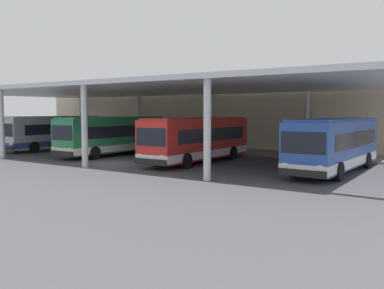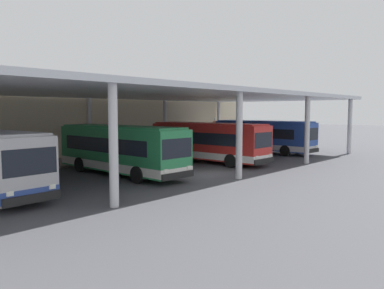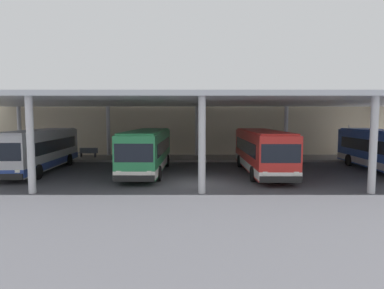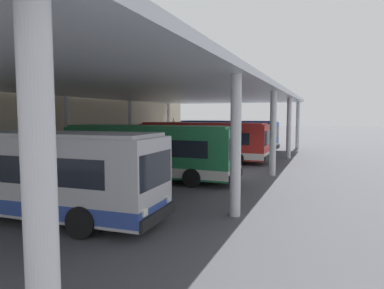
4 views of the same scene
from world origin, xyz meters
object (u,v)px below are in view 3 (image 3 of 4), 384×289
(bus_nearest_bay, at_px, (38,150))
(bus_middle_bay, at_px, (260,151))
(bus_second_bay, at_px, (146,151))
(trash_bin, at_px, (121,153))
(banner_sign, at_px, (347,140))
(bus_far_bay, at_px, (381,150))
(bench_waiting, at_px, (87,152))

(bus_nearest_bay, distance_m, bus_middle_bay, 16.85)
(bus_second_bay, relative_size, trash_bin, 10.78)
(banner_sign, bearing_deg, bus_second_bay, -159.57)
(bus_far_bay, relative_size, trash_bin, 10.83)
(bus_nearest_bay, bearing_deg, bench_waiting, 79.43)
(bus_nearest_bay, xyz_separation_m, bench_waiting, (1.35, 7.25, -0.99))
(bus_middle_bay, bearing_deg, bench_waiting, 152.58)
(bus_second_bay, distance_m, bus_far_bay, 17.84)
(bus_second_bay, relative_size, bus_middle_bay, 1.00)
(bus_nearest_bay, height_order, bench_waiting, bus_nearest_bay)
(bus_second_bay, bearing_deg, banner_sign, 20.43)
(banner_sign, bearing_deg, trash_bin, 178.36)
(trash_bin, bearing_deg, bus_far_bay, -18.76)
(bench_waiting, bearing_deg, bus_far_bay, -16.79)
(bus_nearest_bay, distance_m, trash_bin, 8.57)
(bench_waiting, bearing_deg, bus_second_bay, -48.02)
(bus_middle_bay, distance_m, banner_sign, 12.22)
(bus_second_bay, relative_size, bench_waiting, 5.87)
(bus_middle_bay, relative_size, bench_waiting, 5.86)
(trash_bin, bearing_deg, bus_nearest_bay, -124.68)
(bus_nearest_bay, relative_size, bus_second_bay, 1.01)
(bus_second_bay, xyz_separation_m, trash_bin, (-3.47, 7.49, -0.98))
(bus_far_bay, distance_m, banner_sign, 6.64)
(bus_second_bay, relative_size, banner_sign, 3.30)
(bus_far_bay, bearing_deg, bench_waiting, 163.21)
(trash_bin, bearing_deg, bench_waiting, 175.90)
(bus_middle_bay, relative_size, banner_sign, 3.30)
(bus_nearest_bay, distance_m, bus_far_bay, 26.15)
(trash_bin, relative_size, banner_sign, 0.31)
(bus_far_bay, distance_m, trash_bin, 22.52)
(bus_nearest_bay, height_order, bus_second_bay, same)
(bus_nearest_bay, height_order, trash_bin, bus_nearest_bay)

